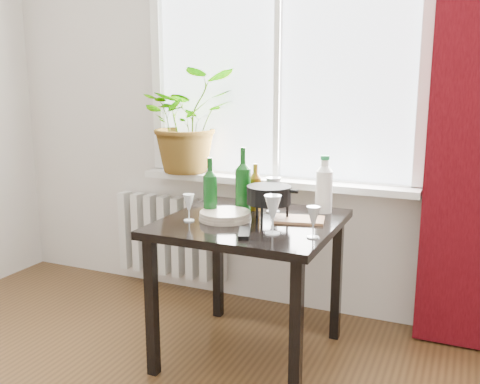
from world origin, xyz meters
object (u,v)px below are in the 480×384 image
at_px(potted_plant, 188,121).
at_px(bottle_amber, 255,187).
at_px(cutting_board, 299,220).
at_px(table, 251,237).
at_px(radiator, 171,236).
at_px(wineglass_front_left, 189,207).
at_px(cleaning_bottle, 324,183).
at_px(wineglass_front_right, 273,214).
at_px(wineglass_back_center, 273,194).
at_px(tv_remote, 244,233).
at_px(wine_bottle_right, 243,180).
at_px(wine_bottle_left, 210,187).
at_px(wineglass_far_right, 313,222).
at_px(wineglass_back_left, 244,189).
at_px(fondue_pot, 269,203).
at_px(plate_stack, 225,216).

relative_size(potted_plant, bottle_amber, 2.55).
bearing_deg(cutting_board, table, -162.17).
height_order(radiator, wineglass_front_left, wineglass_front_left).
xyz_separation_m(cleaning_bottle, wineglass_front_right, (-0.11, -0.49, -0.06)).
bearing_deg(wineglass_back_center, tv_remote, -86.37).
xyz_separation_m(bottle_amber, wineglass_front_right, (0.25, -0.39, -0.04)).
bearing_deg(wine_bottle_right, wineglass_front_right, -48.07).
height_order(wine_bottle_right, wineglass_back_center, wine_bottle_right).
bearing_deg(wine_bottle_left, table, 3.81).
distance_m(tv_remote, cutting_board, 0.37).
distance_m(wine_bottle_right, wineglass_far_right, 0.56).
distance_m(radiator, wineglass_far_right, 1.53).
distance_m(bottle_amber, wineglass_front_right, 0.47).
bearing_deg(cleaning_bottle, wine_bottle_right, -155.09).
bearing_deg(potted_plant, radiator, 168.11).
bearing_deg(tv_remote, cleaning_bottle, 48.21).
xyz_separation_m(wine_bottle_left, cutting_board, (0.45, 0.09, -0.15)).
bearing_deg(wineglass_back_center, wineglass_back_left, 155.34).
height_order(wineglass_far_right, wineglass_back_left, wineglass_back_left).
xyz_separation_m(wine_bottle_right, wineglass_front_left, (-0.18, -0.27, -0.11)).
height_order(wineglass_front_right, wineglass_back_center, wineglass_back_center).
distance_m(cleaning_bottle, wineglass_front_left, 0.73).
distance_m(table, wine_bottle_left, 0.33).
distance_m(potted_plant, wineglass_front_right, 1.22).
bearing_deg(wine_bottle_right, cutting_board, -7.71).
relative_size(wine_bottle_right, wineglass_back_center, 1.84).
distance_m(wineglass_back_left, cutting_board, 0.46).
relative_size(wineglass_far_right, fondue_pot, 0.57).
xyz_separation_m(wine_bottle_right, plate_stack, (-0.02, -0.17, -0.16)).
height_order(wine_bottle_left, wineglass_back_center, wine_bottle_left).
xyz_separation_m(radiator, plate_stack, (0.73, -0.68, 0.38)).
relative_size(wine_bottle_left, wineglass_front_left, 2.21).
height_order(wine_bottle_left, wineglass_far_right, wine_bottle_left).
distance_m(wineglass_front_right, tv_remote, 0.15).
height_order(radiator, cleaning_bottle, cleaning_bottle).
height_order(wineglass_back_center, plate_stack, wineglass_back_center).
distance_m(radiator, bottle_amber, 1.03).
xyz_separation_m(potted_plant, tv_remote, (0.75, -0.85, -0.42)).
xyz_separation_m(tv_remote, cutting_board, (0.15, 0.33, -0.00)).
xyz_separation_m(cleaning_bottle, wineglass_far_right, (0.08, -0.48, -0.08)).
distance_m(potted_plant, wineglass_back_left, 0.69).
xyz_separation_m(potted_plant, plate_stack, (0.56, -0.65, -0.41)).
height_order(cleaning_bottle, wineglass_back_center, cleaning_bottle).
bearing_deg(wine_bottle_right, wineglass_far_right, -32.48).
height_order(potted_plant, cleaning_bottle, potted_plant).
relative_size(cleaning_bottle, plate_stack, 1.18).
relative_size(wineglass_front_right, fondue_pot, 0.72).
relative_size(table, potted_plant, 1.29).
distance_m(wineglass_back_center, cutting_board, 0.24).
bearing_deg(cutting_board, wine_bottle_left, -168.85).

